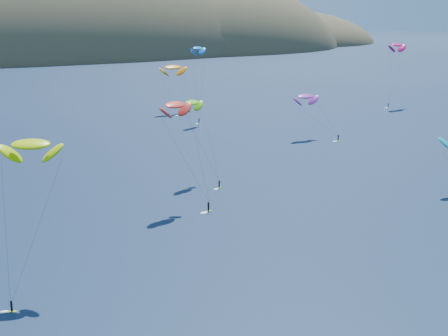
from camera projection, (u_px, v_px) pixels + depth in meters
island at (36, 63)px, 567.83m from camera, size 730.00×300.00×210.00m
kitesurfer_2 at (31, 145)px, 90.00m from camera, size 10.99×12.93×23.54m
kitesurfer_3 at (192, 103)px, 145.83m from camera, size 7.82×13.65×20.53m
kitesurfer_4 at (198, 48)px, 218.87m from camera, size 8.55×8.22×28.18m
kitesurfer_6 at (306, 96)px, 194.77m from camera, size 11.82×12.51×15.61m
kitesurfer_8 at (397, 45)px, 254.73m from camera, size 11.93×7.57×27.75m
kitesurfer_9 at (175, 105)px, 126.44m from camera, size 9.22×11.78×23.33m
kitesurfer_11 at (173, 67)px, 240.79m from camera, size 11.47×12.06×20.50m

